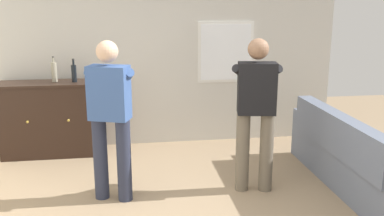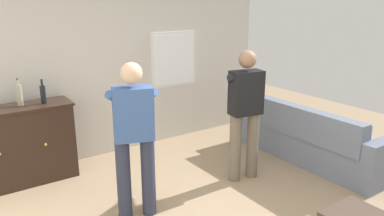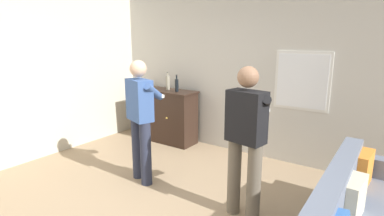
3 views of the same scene
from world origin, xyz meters
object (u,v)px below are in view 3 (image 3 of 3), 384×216
object	(u,v)px
bottle_wine_green	(177,85)
person_standing_left	(141,116)
sideboard_cabinet	(164,115)
bottle_liquor_amber	(168,83)
person_standing_right	(246,136)

from	to	relation	value
bottle_wine_green	person_standing_left	distance (m)	1.57
sideboard_cabinet	bottle_wine_green	bearing A→B (deg)	-5.49
person_standing_left	bottle_wine_green	bearing A→B (deg)	109.65
bottle_wine_green	sideboard_cabinet	bearing A→B (deg)	174.51
sideboard_cabinet	bottle_liquor_amber	xyz separation A→B (m)	(0.08, 0.03, 0.64)
bottle_wine_green	person_standing_left	world-z (taller)	person_standing_left
sideboard_cabinet	person_standing_left	size ratio (longest dim) A/B	0.79
sideboard_cabinet	person_standing_left	distance (m)	1.78
bottle_wine_green	person_standing_right	xyz separation A→B (m)	(2.06, -1.46, -0.19)
bottle_wine_green	person_standing_right	bearing A→B (deg)	-35.32
bottle_wine_green	person_standing_left	xyz separation A→B (m)	(0.52, -1.46, -0.19)
person_standing_left	person_standing_right	world-z (taller)	same
person_standing_right	bottle_liquor_amber	bearing A→B (deg)	146.72
bottle_liquor_amber	person_standing_left	distance (m)	1.73
sideboard_cabinet	bottle_wine_green	size ratio (longest dim) A/B	4.27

